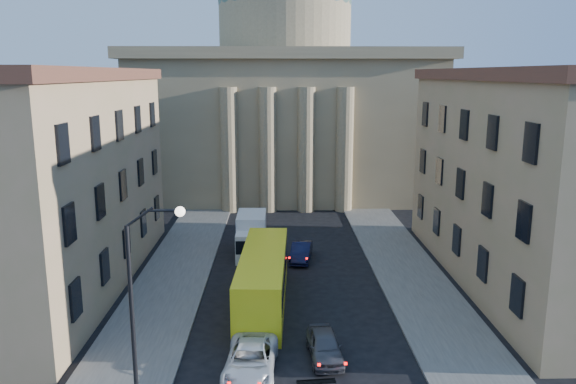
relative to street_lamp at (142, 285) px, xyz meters
name	(u,v)px	position (x,y,z in m)	size (l,w,h in m)	color
sidewalk_left	(160,305)	(-1.53, 10.00, -5.21)	(5.00, 60.00, 0.15)	#54524D
sidewalk_right	(428,303)	(15.47, 10.00, -5.21)	(5.00, 60.00, 0.15)	#54524D
church	(285,94)	(6.97, 47.47, 6.59)	(68.02, 28.76, 36.60)	#897654
building_left	(39,179)	(-10.03, 14.00, 2.14)	(11.60, 26.60, 14.70)	tan
building_right	(542,177)	(23.97, 14.00, 2.14)	(11.60, 26.60, 14.70)	tan
street_lamp	(142,285)	(0.00, 0.00, 0.00)	(2.62, 0.44, 8.83)	black
car_left_mid	(251,361)	(4.58, 1.67, -4.56)	(2.42, 5.25, 1.46)	white
car_right_far	(325,345)	(8.30, 3.23, -4.60)	(1.63, 4.05, 1.38)	#4C4C51
car_right_distant	(301,252)	(7.77, 18.66, -4.58)	(1.48, 4.26, 1.40)	black
city_bus	(263,277)	(5.01, 10.20, -3.49)	(3.24, 11.99, 3.35)	yellow
box_truck	(251,236)	(3.81, 20.36, -3.79)	(2.30, 5.75, 3.16)	silver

